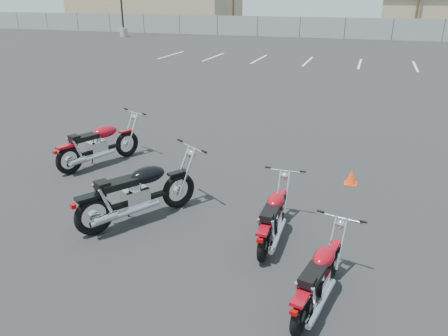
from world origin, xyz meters
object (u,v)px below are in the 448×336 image
(motorcycle_front_red, at_px, (99,144))
(motorcycle_third_red, at_px, (273,217))
(motorcycle_second_black, at_px, (138,193))
(motorcycle_rear_red, at_px, (319,277))

(motorcycle_front_red, relative_size, motorcycle_third_red, 1.17)
(motorcycle_second_black, bearing_deg, motorcycle_rear_red, -21.23)
(motorcycle_front_red, distance_m, motorcycle_third_red, 5.08)
(motorcycle_rear_red, bearing_deg, motorcycle_second_black, 158.77)
(motorcycle_front_red, bearing_deg, motorcycle_rear_red, -31.76)
(motorcycle_second_black, height_order, motorcycle_rear_red, motorcycle_second_black)
(motorcycle_third_red, relative_size, motorcycle_rear_red, 1.03)
(motorcycle_second_black, distance_m, motorcycle_rear_red, 3.58)
(motorcycle_front_red, bearing_deg, motorcycle_second_black, -43.96)
(motorcycle_front_red, height_order, motorcycle_second_black, motorcycle_second_black)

